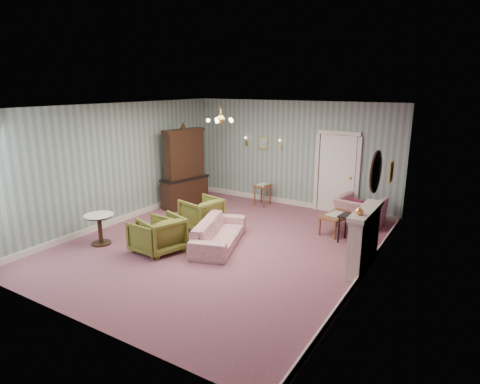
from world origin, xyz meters
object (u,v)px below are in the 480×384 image
Objects in this scene: sofa_chintz at (219,228)px; pedestal_table at (100,229)px; fireplace at (364,239)px; olive_chair_b at (162,232)px; wingback_chair at (360,207)px; side_table_black at (349,229)px; olive_chair_a at (152,234)px; dresser at (184,166)px; coffee_table at (336,224)px; olive_chair_c at (202,212)px.

sofa_chintz reaches higher than pedestal_table.
fireplace is at bearing -99.62° from sofa_chintz.
olive_chair_b is 1.44m from pedestal_table.
wingback_chair is 1.70× the size of side_table_black.
fireplace is (3.88, 1.45, 0.20)m from olive_chair_a.
dresser reaches higher than coffee_table.
wingback_chair is (3.00, 3.71, 0.06)m from olive_chair_b.
pedestal_table is at bearing -161.23° from fireplace.
olive_chair_c is 0.92× the size of coffee_table.
olive_chair_c is 0.36× the size of dresser.
sofa_chintz is 3.12× the size of side_table_black.
olive_chair_a is 1.61m from olive_chair_c.
fireplace is (0.71, -2.38, 0.12)m from wingback_chair.
olive_chair_a is at bearing -141.99° from side_table_black.
pedestal_table is at bearing -141.20° from coffee_table.
pedestal_table is (-4.50, -2.86, 0.02)m from side_table_black.
wingback_chair is at bearing 69.93° from coffee_table.
dresser is 4.38m from coffee_table.
fireplace reaches higher than olive_chair_c.
olive_chair_c is 1.24× the size of pedestal_table.
pedestal_table is (-5.09, -1.73, -0.25)m from fireplace.
olive_chair_a is 0.84× the size of coffee_table.
side_table_black reaches higher than coffee_table.
fireplace reaches higher than olive_chair_a.
fireplace is 2.27× the size of side_table_black.
fireplace reaches higher than sofa_chintz.
side_table_black is at bearing 9.17° from dresser.
wingback_chair reaches higher than olive_chair_a.
dresser is at bearing -116.69° from olive_chair_c.
olive_chair_a is at bearing 116.41° from sofa_chintz.
pedestal_table is (-4.38, -4.11, -0.13)m from wingback_chair.
sofa_chintz is 2.75m from coffee_table.
olive_chair_b is 1.19m from sofa_chintz.
olive_chair_c is at bearing 56.04° from pedestal_table.
side_table_black is at bearing 32.37° from pedestal_table.
olive_chair_a reaches higher than pedestal_table.
olive_chair_a is 1.22× the size of side_table_black.
dresser is 3.44× the size of pedestal_table.
dresser is at bearing -131.63° from olive_chair_b.
olive_chair_c is 2.28m from pedestal_table.
pedestal_table is (-1.22, -0.28, -0.04)m from olive_chair_a.
coffee_table is at bearing 14.49° from dresser.
olive_chair_b is at bearing -141.92° from side_table_black.
sofa_chintz reaches higher than coffee_table.
olive_chair_b is 0.90× the size of coffee_table.
olive_chair_a is 4.14m from coffee_table.
olive_chair_c reaches higher than sofa_chintz.
coffee_table is at bearing -61.75° from sofa_chintz.
fireplace is at bearing -62.28° from side_table_black.
side_table_black is at bearing 119.55° from olive_chair_c.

